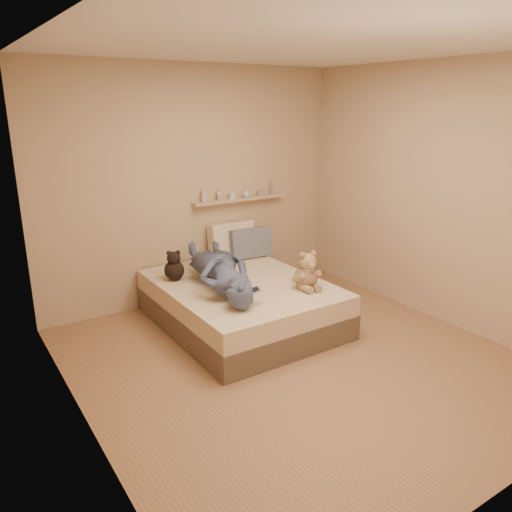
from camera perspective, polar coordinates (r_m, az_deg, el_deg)
room at (r=4.07m, az=5.06°, el=4.50°), size 3.80×3.80×3.80m
bed at (r=5.12m, az=-1.73°, el=-5.40°), size 1.50×1.90×0.45m
game_console at (r=4.43m, az=-0.18°, el=-3.96°), size 0.17×0.10×0.05m
teddy_bear at (r=4.85m, az=5.86°, el=-1.97°), size 0.31×0.31×0.38m
dark_plush at (r=5.13m, az=-9.34°, el=-1.27°), size 0.21×0.21×0.32m
pillow_cream at (r=5.85m, az=-2.78°, el=1.87°), size 0.55×0.22×0.42m
pillow_grey at (r=5.83m, az=-0.67°, el=1.53°), size 0.52×0.25×0.36m
person at (r=4.89m, az=-4.13°, el=-1.53°), size 0.88×1.55×0.35m
wall_shelf at (r=5.90m, az=-1.90°, el=6.49°), size 1.20×0.12×0.03m
shelf_bottles at (r=5.84m, az=-2.68°, el=7.15°), size 0.99×0.12×0.18m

